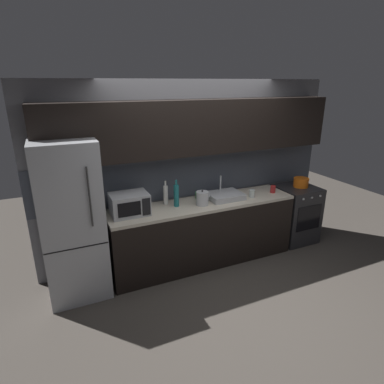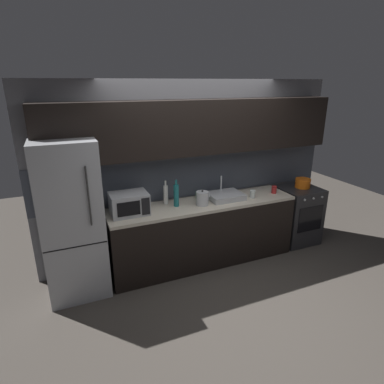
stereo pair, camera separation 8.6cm
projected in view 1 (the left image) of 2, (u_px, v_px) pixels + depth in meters
ground_plane at (235, 296)px, 3.87m from camera, size 10.00×10.00×0.00m
back_wall at (194, 152)px, 4.40m from camera, size 4.36×0.44×2.50m
counter_run at (203, 232)px, 4.50m from camera, size 2.62×0.60×0.90m
refrigerator at (72, 221)px, 3.68m from camera, size 0.68×0.69×1.89m
oven_range at (295, 214)px, 5.14m from camera, size 0.60×0.62×0.90m
microwave at (129, 204)px, 3.93m from camera, size 0.46×0.35×0.27m
sink_basin at (225, 196)px, 4.50m from camera, size 0.48×0.38×0.30m
kettle at (202, 198)px, 4.25m from camera, size 0.20×0.17×0.21m
wine_bottle_teal at (176, 195)px, 4.18m from camera, size 0.07×0.07×0.36m
wine_bottle_white at (166, 195)px, 4.27m from camera, size 0.06×0.06×0.33m
mug_clear at (252, 194)px, 4.54m from camera, size 0.08×0.08×0.11m
mug_red at (273, 189)px, 4.73m from camera, size 0.07×0.07×0.11m
mug_green at (198, 195)px, 4.51m from camera, size 0.08×0.08×0.09m
cooking_pot at (301, 182)px, 4.99m from camera, size 0.23×0.23×0.14m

